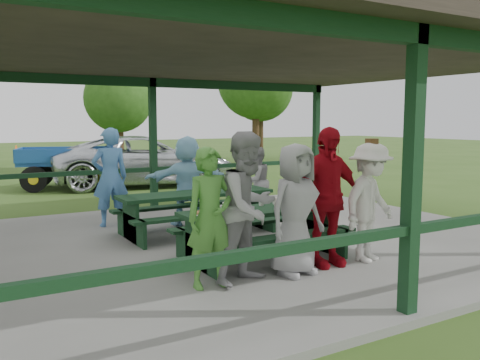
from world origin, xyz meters
TOP-DOWN VIEW (x-y plane):
  - ground at (0.00, 0.00)m, footprint 90.00×90.00m
  - concrete_slab at (0.00, 0.00)m, footprint 10.00×8.00m
  - pavilion_structure at (0.00, 0.00)m, footprint 10.60×8.60m
  - picnic_table_near at (-0.20, -1.20)m, footprint 2.46×1.39m
  - picnic_table_far at (-0.31, 0.80)m, footprint 2.82×1.39m
  - table_setting at (-0.16, -1.16)m, footprint 2.40×0.45m
  - contestant_green at (-1.44, -2.00)m, footprint 0.64×0.43m
  - contestant_grey_left at (-0.94, -2.07)m, footprint 1.10×0.97m
  - contestant_grey_mid at (-0.24, -2.10)m, footprint 0.93×0.68m
  - contestant_red at (0.38, -1.98)m, footprint 1.18×0.56m
  - contestant_white_fedora at (1.08, -2.11)m, footprint 1.25×0.92m
  - spectator_lblue at (-0.13, 1.60)m, footprint 1.69×0.82m
  - spectator_blue at (-1.48, 2.22)m, footprint 0.71×0.47m
  - spectator_grey at (1.59, 1.80)m, footprint 0.80×0.67m
  - pickup_truck at (1.47, 8.50)m, footprint 6.27×3.74m
  - farm_trailer at (-0.87, 9.03)m, footprint 3.99×2.39m
  - tree_mid at (2.25, 13.87)m, footprint 2.86×2.86m
  - tree_right at (9.48, 14.52)m, footprint 3.87×3.87m
  - tree_far_right at (11.16, 16.76)m, footprint 3.64×3.64m

SIDE VIEW (x-z plane):
  - ground at x=0.00m, z-range 0.00..0.00m
  - concrete_slab at x=0.00m, z-range 0.00..0.10m
  - picnic_table_near at x=-0.20m, z-range 0.20..0.95m
  - picnic_table_far at x=-0.31m, z-range 0.21..0.96m
  - farm_trailer at x=-0.87m, z-range -0.01..1.38m
  - pickup_truck at x=1.47m, z-range 0.00..1.63m
  - spectator_grey at x=1.59m, z-range 0.10..1.57m
  - table_setting at x=-0.16m, z-range 0.83..0.93m
  - contestant_green at x=-1.44m, z-range 0.10..1.83m
  - contestant_white_fedora at x=1.08m, z-range 0.08..1.86m
  - spectator_lblue at x=-0.13m, z-range 0.10..1.85m
  - contestant_grey_mid at x=-0.24m, z-range 0.10..1.85m
  - spectator_blue at x=-1.48m, z-range 0.10..2.00m
  - contestant_grey_left at x=-0.94m, z-range 0.10..2.01m
  - contestant_red at x=0.38m, z-range 0.10..2.06m
  - tree_mid at x=2.25m, z-range 0.78..5.26m
  - pavilion_structure at x=0.00m, z-range 1.55..4.79m
  - tree_far_right at x=11.16m, z-range 1.01..6.70m
  - tree_right at x=9.48m, z-range 1.07..7.11m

